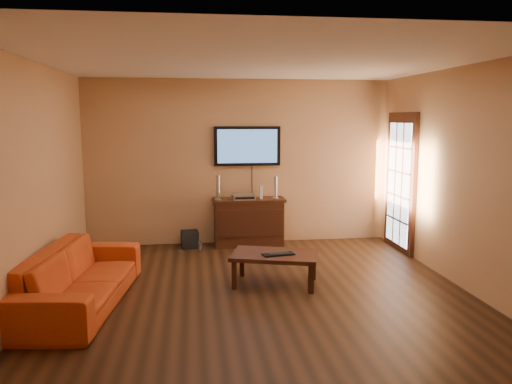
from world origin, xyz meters
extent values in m
plane|color=black|center=(0.00, 0.00, 0.00)|extent=(5.00, 5.00, 0.00)
plane|color=tan|center=(0.00, 2.50, 1.35)|extent=(5.00, 0.00, 5.00)
plane|color=tan|center=(-2.50, 0.00, 1.35)|extent=(0.00, 5.00, 5.00)
plane|color=tan|center=(2.50, 0.00, 1.35)|extent=(0.00, 5.00, 5.00)
plane|color=white|center=(0.00, 0.00, 2.70)|extent=(5.00, 5.00, 0.00)
cube|color=black|center=(2.46, 1.70, 1.05)|extent=(0.06, 1.02, 2.22)
cube|color=white|center=(2.42, 1.70, 1.05)|extent=(0.01, 0.79, 1.89)
cube|color=black|center=(0.13, 2.27, 0.37)|extent=(1.11, 0.42, 0.73)
cube|color=black|center=(0.13, 2.06, 0.40)|extent=(1.02, 0.02, 0.44)
cube|color=black|center=(0.13, 2.27, 0.75)|extent=(1.18, 0.45, 0.04)
cube|color=black|center=(0.13, 2.46, 1.62)|extent=(1.09, 0.07, 0.64)
cube|color=#3B6299|center=(0.13, 2.42, 1.62)|extent=(0.98, 0.01, 0.55)
cube|color=black|center=(0.23, 0.27, 0.38)|extent=(1.19, 0.91, 0.05)
cube|color=black|center=(-0.29, 0.16, 0.18)|extent=(0.06, 0.06, 0.35)
cube|color=black|center=(0.61, -0.10, 0.18)|extent=(0.06, 0.06, 0.35)
cube|color=black|center=(-0.14, 0.65, 0.18)|extent=(0.06, 0.06, 0.35)
cube|color=black|center=(0.75, 0.39, 0.18)|extent=(0.06, 0.06, 0.35)
imported|color=#BB3F14|center=(-2.03, -0.15, 0.43)|extent=(0.89, 2.26, 0.86)
cylinder|color=silver|center=(-0.37, 2.24, 0.78)|extent=(0.11, 0.11, 0.02)
cylinder|color=silver|center=(-0.37, 2.24, 0.98)|extent=(0.06, 0.06, 0.38)
cylinder|color=silver|center=(0.57, 2.26, 0.78)|extent=(0.10, 0.10, 0.01)
cylinder|color=silver|center=(0.57, 2.26, 0.96)|extent=(0.06, 0.06, 0.34)
cube|color=silver|center=(0.04, 2.22, 0.81)|extent=(0.38, 0.28, 0.08)
cube|color=white|center=(0.34, 2.27, 0.88)|extent=(0.05, 0.16, 0.21)
cube|color=black|center=(-0.83, 2.23, 0.13)|extent=(0.30, 0.30, 0.27)
cylinder|color=white|center=(-0.67, 1.99, 0.08)|extent=(0.06, 0.06, 0.16)
sphere|color=white|center=(-0.67, 1.99, 0.17)|extent=(0.03, 0.03, 0.03)
cube|color=black|center=(0.27, 0.19, 0.41)|extent=(0.41, 0.21, 0.02)
cube|color=black|center=(0.27, 0.19, 0.42)|extent=(0.27, 0.15, 0.01)
camera|label=1|loc=(-0.76, -5.68, 2.07)|focal=35.00mm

